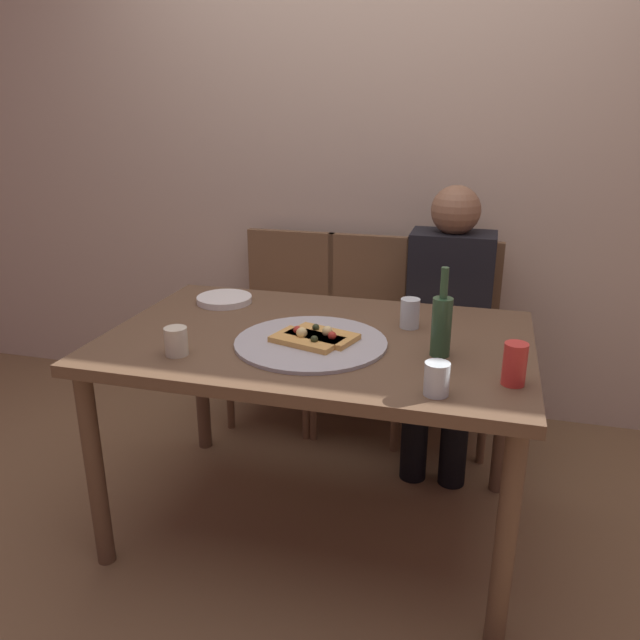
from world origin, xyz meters
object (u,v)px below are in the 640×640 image
object	(u,v)px
chair_left	(284,313)
guest_in_sweater	(447,312)
tumbler_far	(176,341)
chair_right	(448,328)
wine_bottle	(442,324)
dining_table	(318,358)
plate_stack	(224,299)
pizza_tray	(312,343)
wine_glass	(410,313)
pizza_slice_last	(323,335)
soda_can	(515,364)
chair_middle	(367,321)
pizza_slice_extra	(306,339)
tumbler_near	(437,379)

from	to	relation	value
chair_left	guest_in_sweater	bearing A→B (deg)	169.20
tumbler_far	chair_right	world-z (taller)	chair_right
tumbler_far	wine_bottle	bearing A→B (deg)	15.06
dining_table	plate_stack	size ratio (longest dim) A/B	6.56
tumbler_far	chair_right	distance (m)	1.39
tumbler_far	guest_in_sweater	size ratio (longest dim) A/B	0.08
pizza_tray	wine_glass	world-z (taller)	wine_glass
wine_glass	plate_stack	xyz separation A→B (m)	(-0.74, 0.09, -0.04)
pizza_tray	pizza_slice_last	size ratio (longest dim) A/B	2.00
pizza_tray	soda_can	size ratio (longest dim) A/B	4.08
pizza_tray	chair_middle	distance (m)	0.97
dining_table	guest_in_sweater	size ratio (longest dim) A/B	1.21
soda_can	plate_stack	xyz separation A→B (m)	(-1.08, 0.48, -0.05)
pizza_slice_extra	tumbler_far	xyz separation A→B (m)	(-0.37, -0.18, 0.02)
chair_right	tumbler_near	bearing A→B (deg)	92.04
pizza_tray	soda_can	world-z (taller)	soda_can
chair_right	soda_can	bearing A→B (deg)	102.75
guest_in_sweater	dining_table	bearing A→B (deg)	61.29
dining_table	soda_can	bearing A→B (deg)	-19.52
wine_bottle	pizza_tray	bearing A→B (deg)	-177.62
pizza_tray	chair_right	distance (m)	1.04
pizza_tray	soda_can	xyz separation A→B (m)	(0.63, -0.14, 0.05)
chair_left	pizza_slice_last	bearing A→B (deg)	115.95
soda_can	plate_stack	distance (m)	1.19
wine_bottle	tumbler_near	xyz separation A→B (m)	(0.02, -0.28, -0.06)
wine_glass	chair_middle	xyz separation A→B (m)	(-0.28, 0.69, -0.29)
pizza_slice_extra	tumbler_far	world-z (taller)	tumbler_far
tumbler_near	chair_left	world-z (taller)	chair_left
dining_table	pizza_tray	size ratio (longest dim) A/B	2.84
chair_left	chair_right	bearing A→B (deg)	-180.00
pizza_slice_extra	chair_right	xyz separation A→B (m)	(0.40, 0.95, -0.26)
wine_glass	plate_stack	world-z (taller)	wine_glass
pizza_slice_extra	chair_left	distance (m)	1.06
wine_bottle	chair_right	distance (m)	0.98
chair_middle	chair_left	bearing A→B (deg)	0.00
pizza_slice_last	guest_in_sweater	distance (m)	0.84
dining_table	soda_can	world-z (taller)	soda_can
tumbler_far	chair_middle	world-z (taller)	chair_middle
tumbler_near	guest_in_sweater	xyz separation A→B (m)	(-0.04, 1.05, -0.15)
pizza_slice_last	tumbler_near	size ratio (longest dim) A/B	2.70
soda_can	chair_left	xyz separation A→B (m)	(-1.04, 1.08, -0.30)
pizza_tray	chair_right	bearing A→B (deg)	67.80
tumbler_near	plate_stack	bearing A→B (deg)	145.48
pizza_slice_extra	guest_in_sweater	distance (m)	0.90
pizza_tray	chair_left	distance (m)	1.05
tumbler_far	guest_in_sweater	xyz separation A→B (m)	(0.76, 0.98, -0.15)
pizza_slice_last	chair_left	distance (m)	1.04
pizza_slice_extra	chair_left	world-z (taller)	chair_left
pizza_tray	tumbler_near	distance (m)	0.50
tumbler_near	tumbler_far	bearing A→B (deg)	175.11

